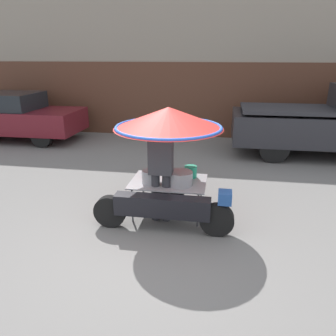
{
  "coord_description": "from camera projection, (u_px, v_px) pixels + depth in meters",
  "views": [
    {
      "loc": [
        1.01,
        -4.06,
        2.64
      ],
      "look_at": [
        0.17,
        0.98,
        0.86
      ],
      "focal_mm": 35.0,
      "sensor_mm": 36.0,
      "label": 1
    }
  ],
  "objects": [
    {
      "name": "parked_car",
      "position": [
        12.0,
        116.0,
        10.47
      ],
      "size": [
        4.31,
        1.78,
        1.5
      ],
      "color": "black",
      "rests_on": "ground"
    },
    {
      "name": "ground_plane",
      "position": [
        146.0,
        244.0,
        4.81
      ],
      "size": [
        36.0,
        36.0,
        0.0
      ],
      "primitive_type": "plane",
      "color": "slate"
    },
    {
      "name": "vendor_person",
      "position": [
        161.0,
        167.0,
        5.22
      ],
      "size": [
        0.38,
        0.22,
        1.67
      ],
      "color": "#2D2D33",
      "rests_on": "ground"
    },
    {
      "name": "shopfront_building",
      "position": [
        196.0,
        68.0,
        11.37
      ],
      "size": [
        28.0,
        2.06,
        4.42
      ],
      "color": "gray",
      "rests_on": "ground"
    },
    {
      "name": "vendor_motorcycle_cart",
      "position": [
        168.0,
        136.0,
        5.2
      ],
      "size": [
        2.21,
        1.77,
        1.85
      ],
      "color": "black",
      "rests_on": "ground"
    }
  ]
}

